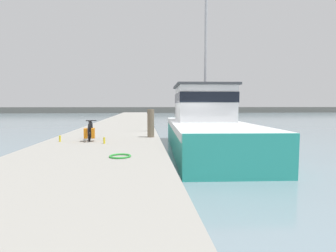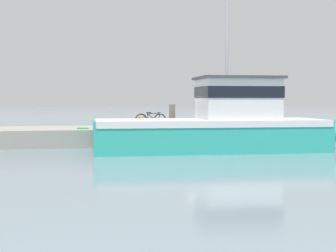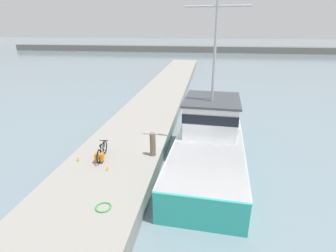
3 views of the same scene
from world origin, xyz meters
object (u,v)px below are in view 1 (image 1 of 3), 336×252
object	(u,v)px
bicycle_touring	(90,131)
water_bottle_by_bike	(104,140)
fishing_boat_main	(206,125)
mooring_post	(151,123)
water_bottle_on_curb	(60,139)

from	to	relation	value
bicycle_touring	water_bottle_by_bike	world-z (taller)	bicycle_touring
fishing_boat_main	water_bottle_by_bike	xyz separation A→B (m)	(-4.66, -3.54, -0.27)
mooring_post	water_bottle_by_bike	distance (m)	2.61
bicycle_touring	water_bottle_by_bike	xyz separation A→B (m)	(0.70, -1.02, -0.24)
fishing_boat_main	water_bottle_by_bike	world-z (taller)	fishing_boat_main
mooring_post	water_bottle_on_curb	xyz separation A→B (m)	(-3.55, -1.19, -0.49)
fishing_boat_main	bicycle_touring	bearing A→B (deg)	-151.67
fishing_boat_main	bicycle_touring	distance (m)	5.93
bicycle_touring	water_bottle_by_bike	bearing A→B (deg)	-61.67
mooring_post	water_bottle_by_bike	xyz separation A→B (m)	(-1.77, -1.85, -0.50)
water_bottle_by_bike	water_bottle_on_curb	bearing A→B (deg)	159.84
water_bottle_by_bike	water_bottle_on_curb	size ratio (longest dim) A/B	0.95
fishing_boat_main	mooring_post	distance (m)	3.36
mooring_post	water_bottle_by_bike	size ratio (longest dim) A/B	5.27
fishing_boat_main	bicycle_touring	xyz separation A→B (m)	(-5.36, -2.53, -0.03)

